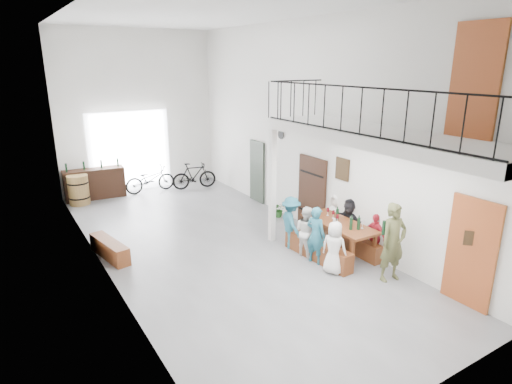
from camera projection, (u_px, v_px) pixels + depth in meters
floor at (219, 245)px, 10.76m from camera, size 12.00×12.00×0.00m
room_walls at (215, 101)px, 9.72m from camera, size 12.00×12.00×12.00m
gateway_portal at (130, 152)px, 14.97m from camera, size 2.80×0.08×2.80m
right_wall_decor at (355, 180)px, 10.10m from camera, size 0.07×8.28×5.07m
balcony at (378, 139)px, 8.36m from camera, size 1.52×5.62×4.00m
tasting_table at (339, 226)px, 10.09m from camera, size 0.83×1.97×0.79m
bench_inner at (317, 250)px, 9.92m from camera, size 0.43×1.99×0.46m
bench_wall at (350, 242)px, 10.38m from camera, size 0.27×1.86×0.43m
tableware at (344, 219)px, 9.90m from camera, size 0.55×1.13×0.35m
side_bench at (110, 249)px, 10.02m from camera, size 0.60×1.53×0.42m
oak_barrel at (79, 190)px, 13.70m from camera, size 0.66×0.66×0.96m
serving_counter at (95, 184)px, 14.31m from camera, size 1.95×0.67×1.01m
counter_bottles at (93, 165)px, 14.11m from camera, size 1.68×0.14×0.28m
guest_left_a at (334, 248)px, 9.17m from camera, size 0.57×0.68×1.18m
guest_left_b at (316, 235)px, 9.63m from camera, size 0.44×0.56×1.34m
guest_left_c at (306, 231)px, 10.03m from camera, size 0.53×0.64×1.21m
guest_left_d at (291, 222)px, 10.45m from camera, size 0.66×0.93×1.30m
guest_right_a at (375, 236)px, 9.88m from camera, size 0.30×0.66×1.10m
guest_right_b at (349, 222)px, 10.55m from camera, size 0.37×1.14×1.23m
guest_right_c at (336, 216)px, 11.08m from camera, size 0.42×0.61×1.18m
host_standing at (393, 242)px, 8.81m from camera, size 0.66×0.48×1.69m
potted_plant at (279, 210)px, 12.65m from camera, size 0.50×0.46×0.45m
bicycle_near at (150, 179)px, 15.02m from camera, size 1.76×0.63×0.92m
bicycle_far at (194, 176)px, 15.42m from camera, size 1.64×0.75×0.95m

